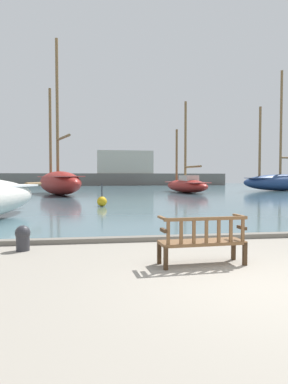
{
  "coord_description": "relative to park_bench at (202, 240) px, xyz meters",
  "views": [
    {
      "loc": [
        -2.57,
        -4.79,
        1.64
      ],
      "look_at": [
        -0.26,
        10.0,
        1.0
      ],
      "focal_mm": 32.0,
      "sensor_mm": 36.0,
      "label": 1
    }
  ],
  "objects": [
    {
      "name": "far_breakwater",
      "position": [
        1.6,
        61.34,
        1.63
      ],
      "size": [
        49.12,
        2.4,
        6.92
      ],
      "color": "#66605B",
      "rests_on": "ground"
    },
    {
      "name": "mooring_bollard",
      "position": [
        -3.56,
        1.82,
        -0.16
      ],
      "size": [
        0.34,
        0.34,
        0.57
      ],
      "color": "#2D2D33",
      "rests_on": "ground"
    },
    {
      "name": "sailboat_far_port",
      "position": [
        20.28,
        31.25,
        0.85
      ],
      "size": [
        10.01,
        3.4,
        14.0
      ],
      "color": "navy",
      "rests_on": "harbor_water"
    },
    {
      "name": "quay_edge_kerb",
      "position": [
        0.52,
        2.55,
        -0.41
      ],
      "size": [
        40.0,
        0.3,
        0.12
      ],
      "primitive_type": "cube",
      "color": "slate",
      "rests_on": "ground"
    },
    {
      "name": "park_bench",
      "position": [
        0.0,
        0.0,
        0.0
      ],
      "size": [
        1.63,
        0.62,
        0.92
      ],
      "color": "#3D2A19",
      "rests_on": "ground"
    },
    {
      "name": "sailboat_outer_port",
      "position": [
        7.7,
        28.1,
        0.46
      ],
      "size": [
        3.6,
        8.88,
        9.37
      ],
      "color": "maroon",
      "rests_on": "harbor_water"
    },
    {
      "name": "sailboat_mid_port",
      "position": [
        -4.94,
        25.87,
        0.83
      ],
      "size": [
        6.01,
        11.22,
        14.1
      ],
      "color": "maroon",
      "rests_on": "harbor_water"
    },
    {
      "name": "harbor_water",
      "position": [
        0.52,
        42.7,
        -0.43
      ],
      "size": [
        100.0,
        80.0,
        0.08
      ],
      "primitive_type": "cube",
      "color": "#476670",
      "rests_on": "ground"
    },
    {
      "name": "channel_buoy",
      "position": [
        -1.46,
        12.4,
        -0.12
      ],
      "size": [
        0.53,
        0.53,
        1.23
      ],
      "color": "gold",
      "rests_on": "harbor_water"
    },
    {
      "name": "ground_plane",
      "position": [
        0.52,
        -1.3,
        -0.47
      ],
      "size": [
        160.0,
        160.0,
        0.0
      ],
      "primitive_type": "plane",
      "color": "gray"
    }
  ]
}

